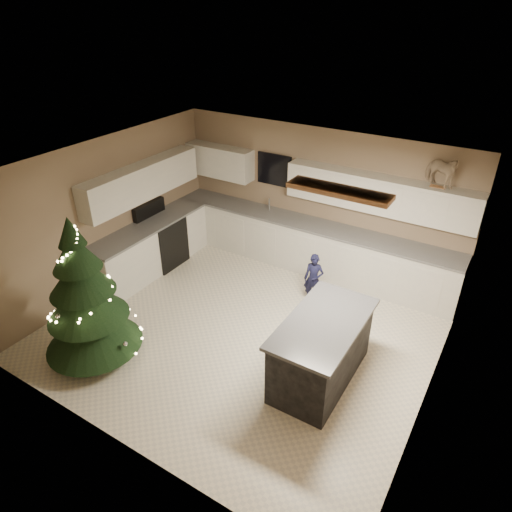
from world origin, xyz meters
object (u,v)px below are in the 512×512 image
at_px(toddler, 314,279).
at_px(rocking_horse, 441,171).
at_px(christmas_tree, 86,304).
at_px(island, 322,350).
at_px(bar_stool, 304,329).

height_order(toddler, rocking_horse, rocking_horse).
distance_m(christmas_tree, rocking_horse, 5.46).
xyz_separation_m(christmas_tree, toddler, (2.09, 2.84, -0.46)).
relative_size(island, christmas_tree, 0.77).
height_order(bar_stool, toddler, toddler).
relative_size(island, rocking_horse, 2.70).
bearing_deg(island, toddler, 118.58).
bearing_deg(bar_stool, island, -31.13).
bearing_deg(toddler, christmas_tree, -137.67).
xyz_separation_m(island, christmas_tree, (-2.94, -1.28, 0.43)).
bearing_deg(island, bar_stool, 148.87).
height_order(island, christmas_tree, christmas_tree).
relative_size(island, toddler, 1.90).
distance_m(toddler, rocking_horse, 2.56).
height_order(island, rocking_horse, rocking_horse).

